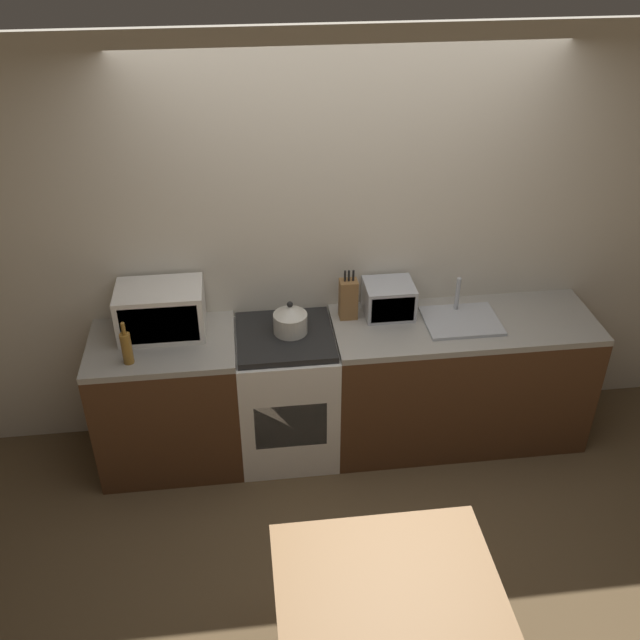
% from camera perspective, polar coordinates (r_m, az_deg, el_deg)
% --- Properties ---
extents(ground_plane, '(16.00, 16.00, 0.00)m').
position_cam_1_polar(ground_plane, '(4.40, 3.53, -16.06)').
color(ground_plane, brown).
extents(wall_back, '(10.00, 0.06, 2.60)m').
position_cam_1_polar(wall_back, '(4.44, 1.67, 5.92)').
color(wall_back, beige).
rests_on(wall_back, ground_plane).
extents(counter_left_run, '(0.87, 0.62, 0.90)m').
position_cam_1_polar(counter_left_run, '(4.61, -11.98, -6.40)').
color(counter_left_run, '#4C2D19').
rests_on(counter_left_run, ground_plane).
extents(counter_right_run, '(1.65, 0.62, 0.90)m').
position_cam_1_polar(counter_right_run, '(4.77, 10.99, -4.69)').
color(counter_right_run, '#4C2D19').
rests_on(counter_right_run, ground_plane).
extents(stove_range, '(0.61, 0.62, 0.90)m').
position_cam_1_polar(stove_range, '(4.58, -2.68, -5.86)').
color(stove_range, silver).
rests_on(stove_range, ground_plane).
extents(kettle, '(0.21, 0.21, 0.21)m').
position_cam_1_polar(kettle, '(4.29, -2.39, 0.06)').
color(kettle, beige).
rests_on(kettle, stove_range).
extents(microwave, '(0.51, 0.34, 0.30)m').
position_cam_1_polar(microwave, '(4.36, -12.60, 0.74)').
color(microwave, silver).
rests_on(microwave, counter_left_run).
extents(bottle, '(0.06, 0.06, 0.27)m').
position_cam_1_polar(bottle, '(4.16, -15.21, -2.13)').
color(bottle, olive).
rests_on(bottle, counter_left_run).
extents(knife_block, '(0.11, 0.09, 0.33)m').
position_cam_1_polar(knife_block, '(4.41, 2.28, 1.72)').
color(knife_block, brown).
rests_on(knife_block, counter_right_run).
extents(toaster_oven, '(0.30, 0.27, 0.21)m').
position_cam_1_polar(toaster_oven, '(4.47, 5.53, 1.66)').
color(toaster_oven, '#ADAFB5').
rests_on(toaster_oven, counter_right_run).
extents(sink_basin, '(0.46, 0.37, 0.24)m').
position_cam_1_polar(sink_basin, '(4.51, 11.23, 0.04)').
color(sink_basin, '#ADAFB5').
rests_on(sink_basin, counter_right_run).
extents(dining_table, '(0.95, 0.70, 0.77)m').
position_cam_1_polar(dining_table, '(3.28, 5.26, -20.98)').
color(dining_table, brown).
rests_on(dining_table, ground_plane).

